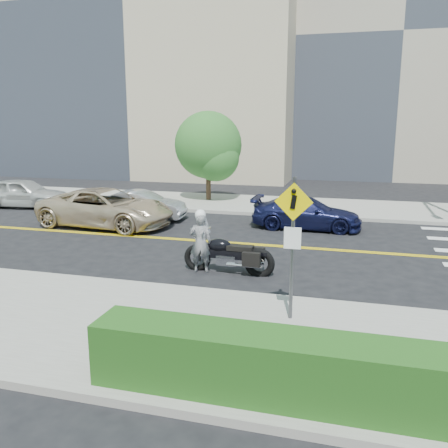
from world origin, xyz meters
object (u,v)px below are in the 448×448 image
pedestrian_sign (293,235)px  motorcyclist (201,241)px  parked_car_white (23,193)px  suv (106,208)px  parked_car_blue (306,213)px  motorcycle (229,246)px  parked_car_silver (142,205)px

pedestrian_sign → motorcyclist: 4.27m
motorcyclist → parked_car_white: (-11.69, 7.49, -0.18)m
suv → parked_car_blue: size_ratio=1.29×
motorcycle → parked_car_white: motorcycle is taller
motorcycle → suv: 7.79m
motorcycle → parked_car_white: bearing=151.2°
suv → parked_car_silver: size_ratio=1.46×
motorcycle → parked_car_blue: bearing=77.7°
motorcyclist → motorcycle: (0.79, 0.14, -0.13)m
parked_car_silver → parked_car_blue: bearing=-93.4°
motorcycle → parked_car_silver: size_ratio=0.67×
pedestrian_sign → motorcycle: 3.92m
parked_car_silver → parked_car_blue: parked_car_silver is taller
motorcyclist → parked_car_white: 13.88m
pedestrian_sign → parked_car_blue: pedestrian_sign is taller
motorcyclist → suv: motorcyclist is taller
parked_car_white → parked_car_blue: 14.07m
motorcycle → parked_car_blue: size_ratio=0.59×
suv → parked_car_silver: (0.81, 1.64, -0.14)m
parked_car_blue → suv: bearing=102.6°
motorcycle → parked_car_blue: (1.56, 6.27, -0.15)m
motorcyclist → parked_car_silver: size_ratio=0.48×
parked_car_blue → parked_car_white: bearing=85.8°
pedestrian_sign → parked_car_white: 17.99m
pedestrian_sign → parked_car_white: (-14.62, 10.41, -1.24)m
pedestrian_sign → suv: bearing=138.2°
suv → parked_car_blue: (7.90, 1.74, -0.14)m
pedestrian_sign → motorcyclist: (-2.93, 2.92, -1.05)m
motorcycle → parked_car_silver: bearing=133.5°
pedestrian_sign → motorcycle: size_ratio=1.17×
parked_car_silver → suv: bearing=149.4°
parked_car_silver → parked_car_blue: size_ratio=0.88×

